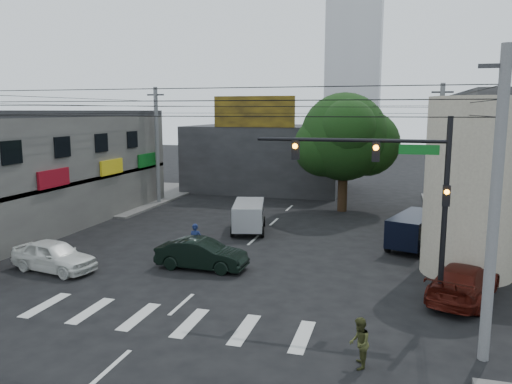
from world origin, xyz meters
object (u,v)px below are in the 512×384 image
at_px(traffic_gantry, 398,181).
at_px(white_compact, 54,256).
at_px(utility_pole_far_left, 157,146).
at_px(silver_minivan, 249,217).
at_px(navy_van, 414,231).
at_px(traffic_officer, 195,241).
at_px(utility_pole_near_right, 495,209).
at_px(maroon_sedan, 464,282).
at_px(pedestrian_olive, 359,343).
at_px(street_tree, 344,137).
at_px(dark_sedan, 202,254).
at_px(utility_pole_far_right, 439,152).

xyz_separation_m(traffic_gantry, white_compact, (-15.22, 0.19, -4.11)).
relative_size(traffic_gantry, utility_pole_far_left, 0.78).
relative_size(silver_minivan, navy_van, 0.92).
distance_m(utility_pole_far_left, traffic_officer, 16.20).
distance_m(traffic_gantry, utility_pole_near_right, 4.41).
height_order(utility_pole_near_right, navy_van, utility_pole_near_right).
height_order(white_compact, silver_minivan, silver_minivan).
relative_size(maroon_sedan, pedestrian_olive, 3.54).
distance_m(silver_minivan, traffic_officer, 6.25).
bearing_deg(pedestrian_olive, utility_pole_near_right, 109.67).
height_order(traffic_gantry, maroon_sedan, traffic_gantry).
height_order(utility_pole_far_left, silver_minivan, utility_pole_far_left).
distance_m(street_tree, utility_pole_far_left, 14.56).
bearing_deg(dark_sedan, traffic_officer, 33.40).
bearing_deg(utility_pole_far_left, utility_pole_near_right, -44.31).
xyz_separation_m(utility_pole_near_right, dark_sedan, (-11.40, 5.84, -3.89)).
relative_size(dark_sedan, maroon_sedan, 0.81).
bearing_deg(white_compact, navy_van, -51.78).
xyz_separation_m(silver_minivan, navy_van, (9.70, -1.15, 0.01)).
relative_size(white_compact, traffic_officer, 2.54).
height_order(dark_sedan, traffic_officer, traffic_officer).
xyz_separation_m(street_tree, maroon_sedan, (6.50, -16.48, -4.76)).
height_order(street_tree, white_compact, street_tree).
height_order(dark_sedan, maroon_sedan, maroon_sedan).
bearing_deg(street_tree, utility_pole_far_left, -176.05).
xyz_separation_m(utility_pole_far_right, navy_van, (-1.67, -8.15, -3.68)).
bearing_deg(navy_van, pedestrian_olive, -169.68).
bearing_deg(traffic_officer, utility_pole_far_right, 42.97).
bearing_deg(pedestrian_olive, maroon_sedan, 148.10).
bearing_deg(silver_minivan, white_compact, 132.88).
relative_size(traffic_gantry, maroon_sedan, 1.35).
height_order(maroon_sedan, pedestrian_olive, pedestrian_olive).
bearing_deg(utility_pole_far_right, traffic_gantry, -98.94).
relative_size(utility_pole_far_left, dark_sedan, 2.13).
bearing_deg(traffic_gantry, navy_van, 83.52).
bearing_deg(utility_pole_near_right, silver_minivan, 130.11).
bearing_deg(utility_pole_far_left, traffic_gantry, -42.86).
height_order(utility_pole_far_right, maroon_sedan, utility_pole_far_right).
relative_size(street_tree, white_compact, 1.94).
relative_size(street_tree, traffic_gantry, 1.21).
bearing_deg(white_compact, traffic_officer, -46.68).
xyz_separation_m(utility_pole_far_right, dark_sedan, (-11.40, -14.66, -3.89)).
bearing_deg(pedestrian_olive, street_tree, -176.01).
height_order(street_tree, traffic_gantry, street_tree).
bearing_deg(navy_van, street_tree, 45.92).
bearing_deg(traffic_gantry, utility_pole_far_right, 81.06).
height_order(white_compact, maroon_sedan, white_compact).
relative_size(dark_sedan, silver_minivan, 0.96).
height_order(utility_pole_far_left, navy_van, utility_pole_far_left).
relative_size(white_compact, navy_van, 0.92).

